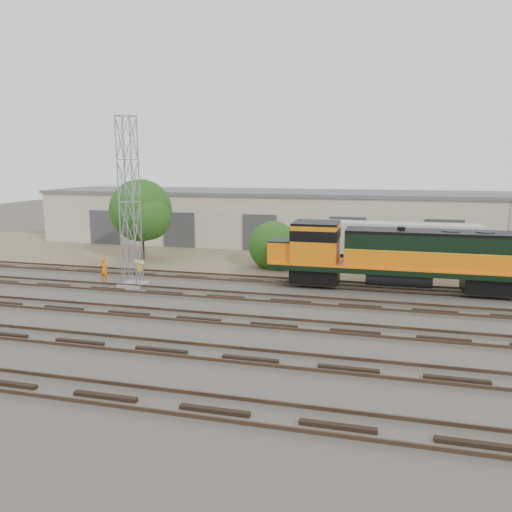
% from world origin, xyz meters
% --- Properties ---
extents(ground, '(140.00, 140.00, 0.00)m').
position_xyz_m(ground, '(0.00, 0.00, 0.00)').
color(ground, '#47423A').
rests_on(ground, ground).
extents(dirt_strip, '(80.00, 16.00, 0.02)m').
position_xyz_m(dirt_strip, '(0.00, 15.00, 0.01)').
color(dirt_strip, '#726047').
rests_on(dirt_strip, ground).
extents(tracks, '(80.00, 20.40, 0.28)m').
position_xyz_m(tracks, '(0.00, -3.00, 0.08)').
color(tracks, black).
rests_on(tracks, ground).
extents(warehouse, '(58.40, 10.40, 5.30)m').
position_xyz_m(warehouse, '(0.04, 22.98, 2.65)').
color(warehouse, beige).
rests_on(warehouse, ground).
extents(locomotive, '(16.61, 2.91, 3.99)m').
position_xyz_m(locomotive, '(5.87, 6.00, 2.30)').
color(locomotive, black).
rests_on(locomotive, tracks).
extents(signal_tower, '(1.61, 1.61, 10.94)m').
position_xyz_m(signal_tower, '(-10.87, 2.87, 5.32)').
color(signal_tower, gray).
rests_on(signal_tower, ground).
extents(sign_post, '(0.82, 0.37, 2.12)m').
position_xyz_m(sign_post, '(-9.60, 1.43, 1.49)').
color(sign_post, gray).
rests_on(sign_post, ground).
extents(worker, '(0.68, 0.53, 1.66)m').
position_xyz_m(worker, '(-13.40, 3.55, 0.83)').
color(worker, orange).
rests_on(worker, ground).
extents(semi_trailer, '(11.50, 2.33, 3.54)m').
position_xyz_m(semi_trailer, '(6.67, 13.07, 2.23)').
color(semi_trailer, silver).
rests_on(semi_trailer, ground).
extents(tree_west, '(5.42, 5.16, 6.75)m').
position_xyz_m(tree_west, '(-14.27, 11.21, 4.03)').
color(tree_west, '#382619').
rests_on(tree_west, ground).
extents(tree_mid, '(4.06, 3.86, 3.86)m').
position_xyz_m(tree_mid, '(-2.97, 10.97, 1.60)').
color(tree_mid, '#382619').
rests_on(tree_mid, ground).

